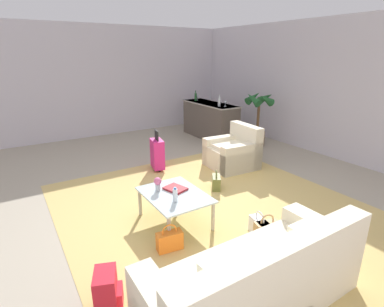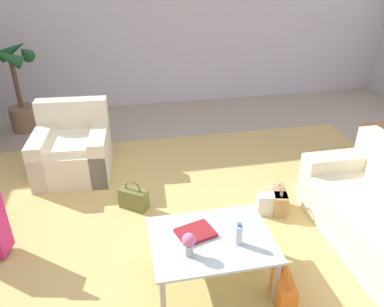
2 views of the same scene
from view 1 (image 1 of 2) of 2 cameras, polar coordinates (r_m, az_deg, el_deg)
The scene contains 22 objects.
ground_plane at distance 4.98m, azimuth -0.41°, elevation -9.28°, with size 12.00×12.00×0.00m, color #A89E89.
wall_back at distance 7.44m, azimuth 27.70°, elevation 10.50°, with size 10.24×0.12×3.10m, color silver.
wall_left at distance 9.14m, azimuth -17.85°, elevation 12.83°, with size 0.12×8.00×3.10m, color silver.
area_rug at distance 4.65m, azimuth 5.71°, elevation -11.50°, with size 5.20×4.40×0.01m, color tan.
couch at distance 3.08m, azimuth 12.74°, elevation -23.08°, with size 0.86×2.17×0.87m.
armchair at distance 6.45m, azimuth 8.04°, elevation 0.06°, with size 0.97×0.98×0.89m.
coffee_table at distance 4.27m, azimuth -3.33°, elevation -8.34°, with size 1.02×0.78×0.45m.
water_bottle at distance 4.00m, azimuth -3.23°, elevation -7.90°, with size 0.06×0.06×0.20m.
coffee_table_book at distance 4.37m, azimuth -3.19°, elevation -6.68°, with size 0.30×0.24×0.03m, color maroon.
flower_vase at distance 4.31m, azimuth -6.55°, elevation -5.57°, with size 0.11×0.11×0.21m.
bar_console at distance 8.62m, azimuth 3.43°, elevation 6.39°, with size 1.94×0.67×1.00m.
wine_glass_leftmost at distance 9.05m, azimuth 0.96°, elevation 10.81°, with size 0.08×0.08×0.15m.
wine_glass_left_of_centre at distance 8.00m, azimuth 6.35°, elevation 9.67°, with size 0.08×0.08×0.15m.
wine_bottle_green at distance 8.91m, azimuth 0.69°, elevation 10.74°, with size 0.07×0.07×0.30m.
wine_bottle_clear at distance 7.98m, azimuth 5.22°, elevation 9.75°, with size 0.07×0.07×0.30m.
suitcase_magenta at distance 6.23m, azimuth -6.63°, elevation 0.01°, with size 0.44×0.30×0.85m.
handbag_white at distance 4.20m, azimuth 12.67°, elevation -13.48°, with size 0.34×0.20×0.36m.
handbag_orange at distance 3.86m, azimuth -4.28°, elevation -16.18°, with size 0.18×0.34×0.36m.
handbag_tan at distance 4.16m, azimuth 14.00°, elevation -13.92°, with size 0.22×0.35×0.36m.
handbag_olive at distance 5.42m, azimuth 4.64°, elevation -5.42°, with size 0.34×0.30×0.36m.
backpack_red at distance 3.21m, azimuth -15.85°, elevation -23.91°, with size 0.35×0.33×0.40m.
potted_palm at distance 7.98m, azimuth 12.47°, elevation 6.66°, with size 0.64×0.64×1.44m.
Camera 1 is at (3.75, -2.32, 2.33)m, focal length 28.00 mm.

